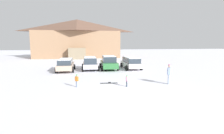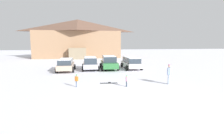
# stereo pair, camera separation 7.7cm
# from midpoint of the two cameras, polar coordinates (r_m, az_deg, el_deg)

# --- Properties ---
(ground) EXTENTS (160.00, 160.00, 0.00)m
(ground) POSITION_cam_midpoint_polar(r_m,az_deg,el_deg) (11.84, 6.47, -8.95)
(ground) COLOR silver
(ski_lodge) EXTENTS (20.00, 10.50, 8.88)m
(ski_lodge) POSITION_cam_midpoint_polar(r_m,az_deg,el_deg) (42.74, -11.27, 9.16)
(ski_lodge) COLOR #977253
(ski_lodge) RESTS_ON ground
(parked_beige_suv) EXTENTS (2.24, 4.65, 1.51)m
(parked_beige_suv) POSITION_cam_midpoint_polar(r_m,az_deg,el_deg) (22.09, -14.97, 0.86)
(parked_beige_suv) COLOR tan
(parked_beige_suv) RESTS_ON ground
(parked_silver_wagon) EXTENTS (2.22, 4.12, 1.66)m
(parked_silver_wagon) POSITION_cam_midpoint_polar(r_m,az_deg,el_deg) (22.50, -7.28, 1.35)
(parked_silver_wagon) COLOR #B6B5C3
(parked_silver_wagon) RESTS_ON ground
(parked_green_coupe) EXTENTS (2.44, 4.90, 1.77)m
(parked_green_coupe) POSITION_cam_midpoint_polar(r_m,az_deg,el_deg) (22.80, -1.17, 1.48)
(parked_green_coupe) COLOR #2E7139
(parked_green_coupe) RESTS_ON ground
(parked_white_suv) EXTENTS (2.18, 4.73, 1.54)m
(parked_white_suv) POSITION_cam_midpoint_polar(r_m,az_deg,el_deg) (23.33, 6.11, 1.48)
(parked_white_suv) COLOR white
(parked_white_suv) RESTS_ON ground
(skier_adult_in_blue_parka) EXTENTS (0.45, 0.49, 1.67)m
(skier_adult_in_blue_parka) POSITION_cam_midpoint_polar(r_m,az_deg,el_deg) (15.24, 18.02, -1.87)
(skier_adult_in_blue_parka) COLOR #9DAEC6
(skier_adult_in_blue_parka) RESTS_ON ground
(skier_child_in_pink_snowsuit) EXTENTS (0.16, 0.33, 0.89)m
(skier_child_in_pink_snowsuit) POSITION_cam_midpoint_polar(r_m,az_deg,el_deg) (13.77, 4.68, -4.37)
(skier_child_in_pink_snowsuit) COLOR #2B3A48
(skier_child_in_pink_snowsuit) RESTS_ON ground
(skier_child_in_orange_jacket) EXTENTS (0.29, 0.27, 0.99)m
(skier_child_in_orange_jacket) POSITION_cam_midpoint_polar(r_m,az_deg,el_deg) (13.83, -11.60, -4.22)
(skier_child_in_orange_jacket) COLOR #9BACC7
(skier_child_in_orange_jacket) RESTS_ON ground
(pair_of_skis) EXTENTS (1.52, 0.42, 0.08)m
(pair_of_skis) POSITION_cam_midpoint_polar(r_m,az_deg,el_deg) (14.97, -1.10, -5.25)
(pair_of_skis) COLOR black
(pair_of_skis) RESTS_ON ground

